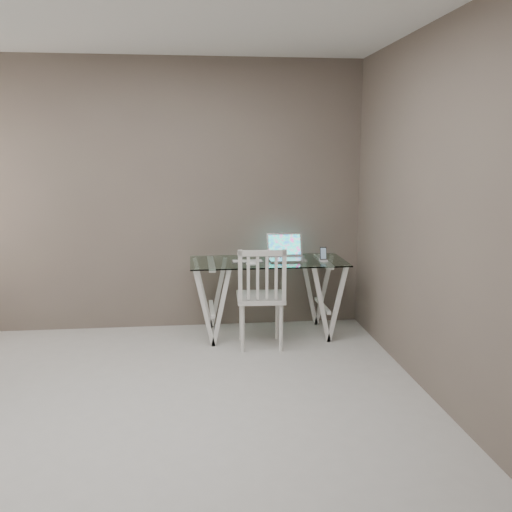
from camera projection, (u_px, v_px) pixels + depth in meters
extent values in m
plane|color=#B6B4AF|center=(155.00, 428.00, 3.74)|extent=(4.50, 4.50, 0.00)
cube|color=#64584E|center=(165.00, 196.00, 5.70)|extent=(4.00, 0.02, 2.70)
cube|color=#64584E|center=(78.00, 347.00, 1.30)|extent=(4.00, 0.02, 2.70)
cube|color=#64584E|center=(459.00, 220.00, 3.72)|extent=(0.02, 4.50, 2.70)
cube|color=silver|center=(268.00, 261.00, 5.53)|extent=(1.50, 0.70, 0.01)
cube|color=silver|center=(212.00, 301.00, 5.53)|extent=(0.24, 0.62, 0.72)
cube|color=silver|center=(323.00, 297.00, 5.66)|extent=(0.24, 0.62, 0.72)
cube|color=silver|center=(261.00, 297.00, 5.26)|extent=(0.45, 0.45, 0.04)
cylinder|color=silver|center=(243.00, 329.00, 5.12)|extent=(0.04, 0.04, 0.44)
cylinder|color=silver|center=(281.00, 328.00, 5.15)|extent=(0.04, 0.04, 0.44)
cylinder|color=silver|center=(241.00, 317.00, 5.47)|extent=(0.04, 0.04, 0.44)
cylinder|color=silver|center=(277.00, 317.00, 5.49)|extent=(0.04, 0.04, 0.44)
cube|color=silver|center=(262.00, 277.00, 5.02)|extent=(0.43, 0.05, 0.48)
cube|color=silver|center=(287.00, 259.00, 5.55)|extent=(0.35, 0.24, 0.02)
cube|color=#19D899|center=(284.00, 245.00, 5.69)|extent=(0.35, 0.09, 0.23)
cube|color=silver|center=(247.00, 261.00, 5.48)|extent=(0.30, 0.13, 0.01)
ellipsoid|color=white|center=(252.00, 264.00, 5.27)|extent=(0.12, 0.07, 0.04)
cube|color=white|center=(323.00, 261.00, 5.49)|extent=(0.07, 0.07, 0.02)
cube|color=black|center=(323.00, 253.00, 5.49)|extent=(0.06, 0.03, 0.12)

